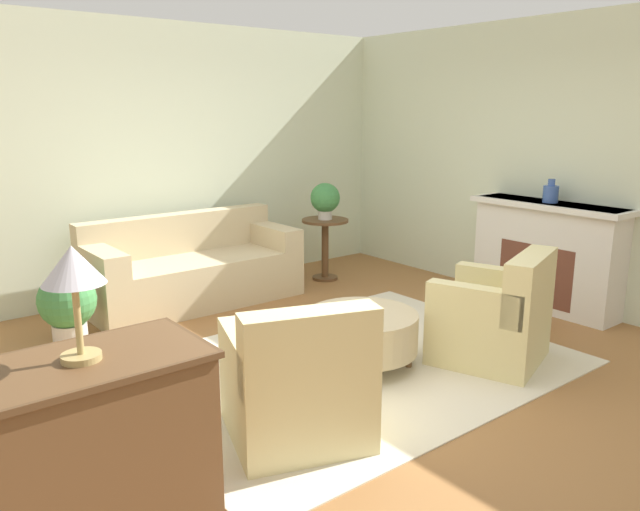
{
  "coord_description": "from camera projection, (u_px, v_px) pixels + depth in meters",
  "views": [
    {
      "loc": [
        -2.96,
        -3.35,
        1.94
      ],
      "look_at": [
        0.15,
        0.55,
        0.75
      ],
      "focal_mm": 35.0,
      "sensor_mm": 36.0,
      "label": 1
    }
  ],
  "objects": [
    {
      "name": "armchair_right",
      "position": [
        496.0,
        319.0,
        4.81
      ],
      "size": [
        0.98,
        0.98,
        0.87
      ],
      "color": "beige",
      "rests_on": "rug"
    },
    {
      "name": "ottoman_table",
      "position": [
        362.0,
        332.0,
        4.74
      ],
      "size": [
        0.85,
        0.85,
        0.41
      ],
      "color": "#C6B289",
      "rests_on": "rug"
    },
    {
      "name": "dresser",
      "position": [
        90.0,
        449.0,
        2.77
      ],
      "size": [
        1.06,
        0.59,
        0.88
      ],
      "color": "brown",
      "rests_on": "ground_plane"
    },
    {
      "name": "couch",
      "position": [
        193.0,
        271.0,
        6.3
      ],
      "size": [
        2.1,
        0.87,
        0.88
      ],
      "color": "#C6B289",
      "rests_on": "ground_plane"
    },
    {
      "name": "table_lamp",
      "position": [
        73.0,
        273.0,
        2.58
      ],
      "size": [
        0.26,
        0.26,
        0.5
      ],
      "color": "tan",
      "rests_on": "dresser"
    },
    {
      "name": "potted_plant_floor",
      "position": [
        67.0,
        304.0,
        5.18
      ],
      "size": [
        0.48,
        0.48,
        0.62
      ],
      "color": "beige",
      "rests_on": "ground_plane"
    },
    {
      "name": "fireplace",
      "position": [
        546.0,
        253.0,
        6.07
      ],
      "size": [
        0.44,
        1.54,
        1.05
      ],
      "color": "silver",
      "rests_on": "ground_plane"
    },
    {
      "name": "wall_right",
      "position": [
        558.0,
        164.0,
        6.1
      ],
      "size": [
        0.12,
        9.27,
        2.8
      ],
      "color": "beige",
      "rests_on": "ground_plane"
    },
    {
      "name": "armchair_left",
      "position": [
        298.0,
        386.0,
        3.66
      ],
      "size": [
        0.98,
        0.98,
        0.87
      ],
      "color": "beige",
      "rests_on": "rug"
    },
    {
      "name": "wall_back",
      "position": [
        175.0,
        159.0,
        6.64
      ],
      "size": [
        9.59,
        0.12,
        2.8
      ],
      "color": "beige",
      "rests_on": "ground_plane"
    },
    {
      "name": "ground_plane",
      "position": [
        349.0,
        366.0,
        4.79
      ],
      "size": [
        16.0,
        16.0,
        0.0
      ],
      "primitive_type": "plane",
      "color": "#996638"
    },
    {
      "name": "side_table",
      "position": [
        325.0,
        239.0,
        7.12
      ],
      "size": [
        0.53,
        0.53,
        0.7
      ],
      "color": "brown",
      "rests_on": "ground_plane"
    },
    {
      "name": "vase_mantel_near",
      "position": [
        551.0,
        193.0,
        5.92
      ],
      "size": [
        0.14,
        0.14,
        0.22
      ],
      "color": "#38569E",
      "rests_on": "fireplace"
    },
    {
      "name": "rug",
      "position": [
        349.0,
        365.0,
        4.79
      ],
      "size": [
        3.28,
        2.43,
        0.01
      ],
      "color": "beige",
      "rests_on": "ground_plane"
    },
    {
      "name": "potted_plant_on_side_table",
      "position": [
        325.0,
        199.0,
        7.01
      ],
      "size": [
        0.33,
        0.33,
        0.41
      ],
      "color": "beige",
      "rests_on": "side_table"
    }
  ]
}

